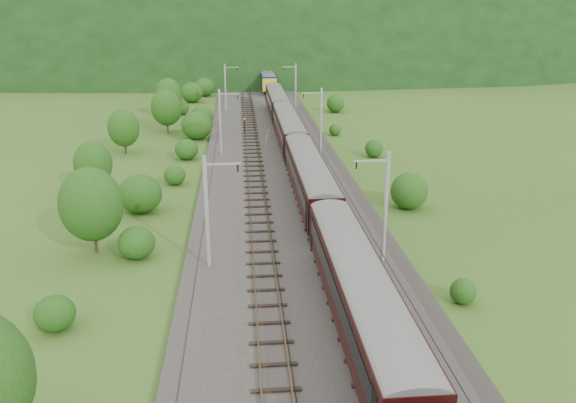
{
  "coord_description": "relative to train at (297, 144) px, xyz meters",
  "views": [
    {
      "loc": [
        -3.75,
        -36.12,
        17.47
      ],
      "look_at": [
        -0.07,
        6.75,
        2.6
      ],
      "focal_mm": 35.0,
      "sensor_mm": 36.0,
      "label": 1
    }
  ],
  "objects": [
    {
      "name": "vegetation_left",
      "position": [
        -16.46,
        -1.74,
        -0.67
      ],
      "size": [
        12.6,
        145.77,
        6.92
      ],
      "color": "#234412",
      "rests_on": "ground"
    },
    {
      "name": "ground",
      "position": [
        -2.4,
        -23.58,
        -3.41
      ],
      "size": [
        600.0,
        600.0,
        0.0
      ],
      "primitive_type": "plane",
      "color": "#35551A",
      "rests_on": "ground"
    },
    {
      "name": "track_left",
      "position": [
        -4.8,
        -13.58,
        -3.04
      ],
      "size": [
        2.4,
        220.0,
        0.27
      ],
      "color": "brown",
      "rests_on": "railbed"
    },
    {
      "name": "vegetation_right",
      "position": [
        9.64,
        1.25,
        -2.13
      ],
      "size": [
        5.69,
        106.37,
        3.04
      ],
      "color": "#234412",
      "rests_on": "ground"
    },
    {
      "name": "train",
      "position": [
        0.0,
        0.0,
        0.0
      ],
      "size": [
        2.87,
        138.43,
        4.98
      ],
      "color": "black",
      "rests_on": "ground"
    },
    {
      "name": "hazard_post_far",
      "position": [
        -2.32,
        17.17,
        -2.47
      ],
      "size": [
        0.14,
        0.14,
        1.29
      ],
      "primitive_type": "cylinder",
      "color": "red",
      "rests_on": "railbed"
    },
    {
      "name": "mountain_main",
      "position": [
        -2.4,
        236.42,
        -3.41
      ],
      "size": [
        504.0,
        360.0,
        244.0
      ],
      "primitive_type": "ellipsoid",
      "color": "black",
      "rests_on": "ground"
    },
    {
      "name": "railbed",
      "position": [
        -2.4,
        -13.58,
        -3.26
      ],
      "size": [
        14.0,
        220.0,
        0.3
      ],
      "primitive_type": "cube",
      "color": "#38332D",
      "rests_on": "ground"
    },
    {
      "name": "track_right",
      "position": [
        -0.0,
        -13.58,
        -3.04
      ],
      "size": [
        2.4,
        220.0,
        0.27
      ],
      "color": "brown",
      "rests_on": "railbed"
    },
    {
      "name": "signal",
      "position": [
        -5.54,
        20.17,
        -1.79
      ],
      "size": [
        0.25,
        0.25,
        2.26
      ],
      "color": "black",
      "rests_on": "railbed"
    },
    {
      "name": "hazard_post_near",
      "position": [
        -2.77,
        12.62,
        -2.38
      ],
      "size": [
        0.16,
        0.16,
        1.47
      ],
      "primitive_type": "cylinder",
      "color": "red",
      "rests_on": "railbed"
    },
    {
      "name": "mountain_ridge",
      "position": [
        -122.4,
        276.42,
        -3.41
      ],
      "size": [
        336.0,
        280.0,
        132.0
      ],
      "primitive_type": "ellipsoid",
      "color": "black",
      "rests_on": "ground"
    },
    {
      "name": "catenary_right",
      "position": [
        3.72,
        8.42,
        1.09
      ],
      "size": [
        2.54,
        192.28,
        8.0
      ],
      "color": "gray",
      "rests_on": "railbed"
    },
    {
      "name": "catenary_left",
      "position": [
        -8.52,
        8.42,
        1.09
      ],
      "size": [
        2.54,
        192.28,
        8.0
      ],
      "color": "gray",
      "rests_on": "railbed"
    },
    {
      "name": "overhead_wires",
      "position": [
        -2.4,
        -13.58,
        3.69
      ],
      "size": [
        4.83,
        198.0,
        0.03
      ],
      "color": "black",
      "rests_on": "ground"
    }
  ]
}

